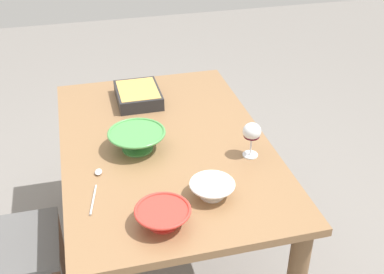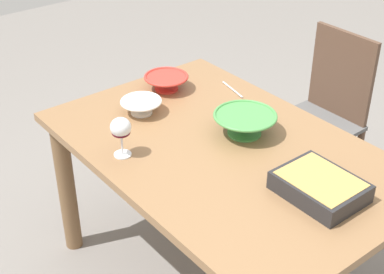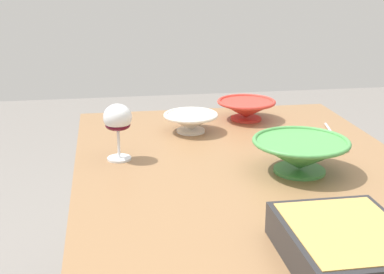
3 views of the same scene
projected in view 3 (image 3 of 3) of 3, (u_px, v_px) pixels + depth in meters
name	position (u px, v px, depth m)	size (l,w,h in m)	color
dining_table	(253.00, 221.00, 1.44)	(1.41, 0.92, 0.73)	olive
wine_glass	(118.00, 121.00, 1.50)	(0.08, 0.08, 0.16)	white
casserole_dish	(346.00, 244.00, 0.99)	(0.28, 0.22, 0.07)	#262628
mixing_bowl	(300.00, 154.00, 1.43)	(0.25, 0.25, 0.09)	#4C994C
small_bowl	(191.00, 121.00, 1.77)	(0.18, 0.18, 0.06)	white
serving_bowl	(246.00, 108.00, 1.91)	(0.20, 0.20, 0.07)	red
serving_spoon	(338.00, 141.00, 1.66)	(0.28, 0.08, 0.01)	silver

